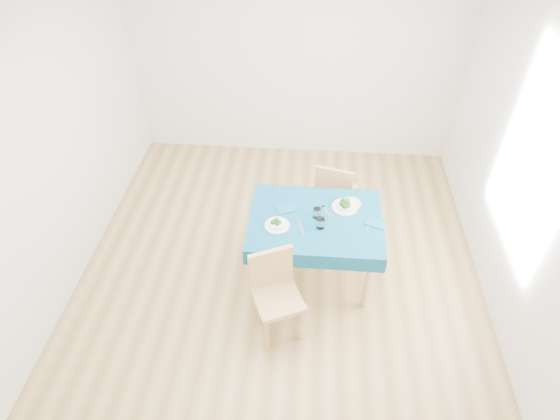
# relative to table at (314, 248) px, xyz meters

# --- Properties ---
(room_shell) EXTENTS (4.02, 4.52, 2.73)m
(room_shell) POSITION_rel_table_xyz_m (-0.33, -0.01, 0.97)
(room_shell) COLOR olive
(room_shell) RESTS_ON ground
(table) EXTENTS (1.20, 0.92, 0.76)m
(table) POSITION_rel_table_xyz_m (0.00, 0.00, 0.00)
(table) COLOR navy
(table) RESTS_ON ground
(chair_near) EXTENTS (0.53, 0.55, 0.97)m
(chair_near) POSITION_rel_table_xyz_m (-0.29, -0.68, 0.11)
(chair_near) COLOR tan
(chair_near) RESTS_ON ground
(chair_far) EXTENTS (0.48, 0.51, 0.97)m
(chair_far) POSITION_rel_table_xyz_m (0.22, 0.81, 0.11)
(chair_far) COLOR tan
(chair_far) RESTS_ON ground
(bowl_near) EXTENTS (0.22, 0.22, 0.07)m
(bowl_near) POSITION_rel_table_xyz_m (-0.34, -0.12, 0.41)
(bowl_near) COLOR white
(bowl_near) RESTS_ON table
(bowl_far) EXTENTS (0.24, 0.24, 0.07)m
(bowl_far) POSITION_rel_table_xyz_m (0.27, 0.18, 0.42)
(bowl_far) COLOR white
(bowl_far) RESTS_ON table
(fork_near) EXTENTS (0.02, 0.16, 0.00)m
(fork_near) POSITION_rel_table_xyz_m (-0.40, -0.12, 0.38)
(fork_near) COLOR silver
(fork_near) RESTS_ON table
(knife_near) EXTENTS (0.07, 0.22, 0.00)m
(knife_near) POSITION_rel_table_xyz_m (-0.13, -0.11, 0.38)
(knife_near) COLOR silver
(knife_near) RESTS_ON table
(fork_far) EXTENTS (0.09, 0.18, 0.00)m
(fork_far) POSITION_rel_table_xyz_m (0.10, 0.10, 0.38)
(fork_far) COLOR silver
(fork_far) RESTS_ON table
(knife_far) EXTENTS (0.13, 0.21, 0.00)m
(knife_far) POSITION_rel_table_xyz_m (0.50, -0.01, 0.38)
(knife_far) COLOR silver
(knife_far) RESTS_ON table
(napkin_near) EXTENTS (0.21, 0.18, 0.01)m
(napkin_near) POSITION_rel_table_xyz_m (-0.28, 0.11, 0.38)
(napkin_near) COLOR navy
(napkin_near) RESTS_ON table
(napkin_far) EXTENTS (0.21, 0.18, 0.01)m
(napkin_far) POSITION_rel_table_xyz_m (0.54, -0.02, 0.38)
(napkin_far) COLOR navy
(napkin_far) RESTS_ON table
(tumbler_center) EXTENTS (0.07, 0.07, 0.10)m
(tumbler_center) POSITION_rel_table_xyz_m (0.01, 0.03, 0.43)
(tumbler_center) COLOR white
(tumbler_center) RESTS_ON table
(tumbler_side) EXTENTS (0.08, 0.08, 0.10)m
(tumbler_side) POSITION_rel_table_xyz_m (0.04, -0.11, 0.43)
(tumbler_side) COLOR white
(tumbler_side) RESTS_ON table
(side_plate) EXTENTS (0.18, 0.18, 0.01)m
(side_plate) POSITION_rel_table_xyz_m (0.33, 0.24, 0.38)
(side_plate) COLOR #C2D769
(side_plate) RESTS_ON table
(bread_slice) EXTENTS (0.10, 0.10, 0.01)m
(bread_slice) POSITION_rel_table_xyz_m (0.33, 0.24, 0.39)
(bread_slice) COLOR beige
(bread_slice) RESTS_ON side_plate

